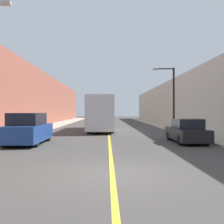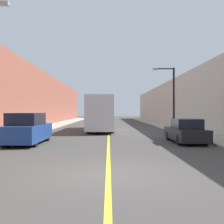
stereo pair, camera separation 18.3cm
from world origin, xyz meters
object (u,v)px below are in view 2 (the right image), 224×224
at_px(car_right_near, 186,132).
at_px(street_lamp_right, 172,94).
at_px(bus, 101,113).
at_px(parked_suv_left, 27,130).

xyz_separation_m(car_right_near, street_lamp_right, (1.31, 9.17, 3.01)).
distance_m(bus, street_lamp_right, 7.44).
relative_size(bus, parked_suv_left, 2.26).
bearing_deg(parked_suv_left, car_right_near, 3.13).
distance_m(parked_suv_left, car_right_near, 9.97).
bearing_deg(parked_suv_left, bus, 69.29).
height_order(car_right_near, street_lamp_right, street_lamp_right).
bearing_deg(bus, street_lamp_right, -11.38).
bearing_deg(car_right_near, parked_suv_left, -176.87).
relative_size(parked_suv_left, car_right_near, 1.08).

